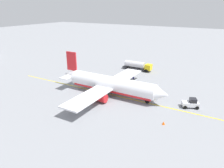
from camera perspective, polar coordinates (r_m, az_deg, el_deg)
ground_plane at (r=54.64m, az=0.00°, el=-2.95°), size 400.00×400.00×0.00m
airplane at (r=53.82m, az=-0.42°, el=-0.14°), size 30.36×31.76×9.92m
fuel_tanker at (r=76.01m, az=6.89°, el=5.01°), size 10.70×2.94×3.15m
pushback_tug at (r=50.91m, az=20.55°, el=-4.90°), size 4.10×3.50×2.20m
refueling_worker at (r=67.05m, az=5.79°, el=2.16°), size 0.60×0.50×1.71m
safety_cone_nose at (r=42.67m, az=13.76°, el=-10.19°), size 0.59×0.59×0.66m
taxi_line_marking at (r=54.63m, az=0.00°, el=-2.95°), size 64.24×0.37×0.01m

